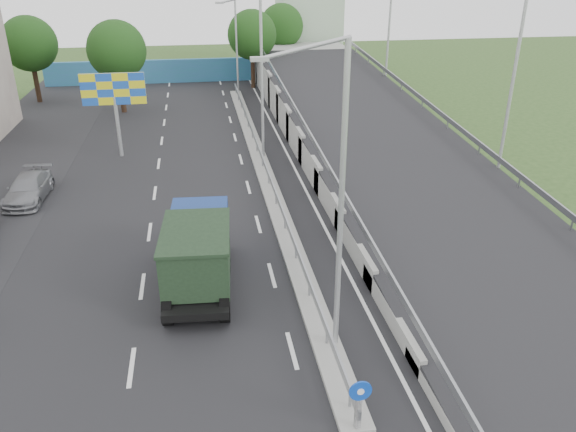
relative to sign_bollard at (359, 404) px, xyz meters
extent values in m
cube|color=black|center=(-3.00, 17.83, -1.03)|extent=(26.00, 90.00, 0.04)
cube|color=gray|center=(0.00, 21.83, -0.93)|extent=(1.00, 44.00, 0.20)
cube|color=gray|center=(12.30, 21.83, 1.32)|extent=(0.10, 50.00, 0.32)
cube|color=gray|center=(2.80, 21.83, 1.32)|extent=(0.10, 50.00, 0.32)
cube|color=gray|center=(0.00, 21.83, -0.28)|extent=(0.08, 44.00, 0.32)
cylinder|color=gray|center=(0.00, 21.83, -0.53)|extent=(0.09, 0.09, 0.60)
cylinder|color=black|center=(0.00, 0.03, -0.23)|extent=(0.20, 0.20, 1.20)
cylinder|color=#0C3FBF|center=(0.00, -0.05, 0.52)|extent=(0.64, 0.05, 0.64)
cylinder|color=white|center=(0.00, -0.08, 0.52)|extent=(0.20, 0.03, 0.20)
cylinder|color=#B2B5B7|center=(0.30, 3.83, 4.17)|extent=(0.18, 0.18, 10.00)
cylinder|color=#B2B5B7|center=(-0.90, 3.83, 8.92)|extent=(2.57, 0.12, 0.66)
cube|color=#B2B5B7|center=(-2.10, 3.83, 8.67)|extent=(0.50, 0.18, 0.12)
cylinder|color=#B2B5B7|center=(0.30, 23.83, 4.17)|extent=(0.18, 0.18, 10.00)
cube|color=#B2B5B7|center=(-2.10, 23.83, 8.67)|extent=(0.50, 0.18, 0.12)
cylinder|color=#B2B5B7|center=(0.30, 43.83, 4.17)|extent=(0.18, 0.18, 10.00)
cube|color=teal|center=(-4.00, 49.83, 0.17)|extent=(30.00, 0.50, 2.40)
cube|color=#B2CCAD|center=(10.00, 57.83, 3.47)|extent=(7.00, 7.00, 9.00)
cylinder|color=#B2B5B7|center=(-9.00, 25.83, 0.97)|extent=(0.24, 0.24, 4.00)
cube|color=yellow|center=(-9.00, 25.83, 3.47)|extent=(4.00, 0.20, 2.00)
cylinder|color=black|center=(-10.00, 37.83, 0.97)|extent=(0.44, 0.44, 4.00)
sphere|color=#0E340E|center=(-10.00, 37.83, 4.17)|extent=(4.80, 4.80, 4.80)
cylinder|color=black|center=(2.00, 45.83, 0.97)|extent=(0.44, 0.44, 4.00)
sphere|color=#0E340E|center=(2.00, 45.83, 4.17)|extent=(4.80, 4.80, 4.80)
cylinder|color=black|center=(-18.00, 42.83, 0.97)|extent=(0.44, 0.44, 4.00)
sphere|color=#0E340E|center=(-18.00, 42.83, 4.17)|extent=(4.80, 4.80, 4.80)
cylinder|color=black|center=(6.00, 52.83, 0.97)|extent=(0.44, 0.44, 4.00)
sphere|color=#0E340E|center=(6.00, 52.83, 4.17)|extent=(4.80, 4.80, 4.80)
cylinder|color=black|center=(-5.04, 10.63, -0.47)|extent=(0.44, 1.15, 1.13)
cylinder|color=black|center=(-3.00, 10.49, -0.47)|extent=(0.44, 1.15, 1.13)
cylinder|color=black|center=(-5.10, 9.71, -0.47)|extent=(0.44, 1.15, 1.13)
cylinder|color=black|center=(-3.06, 9.57, -0.47)|extent=(0.44, 1.15, 1.13)
cylinder|color=black|center=(-5.35, 6.14, -0.47)|extent=(0.44, 1.15, 1.13)
cylinder|color=black|center=(-3.31, 6.00, -0.47)|extent=(0.44, 1.15, 1.13)
cube|color=black|center=(-4.17, 8.42, -0.32)|extent=(2.79, 6.50, 0.31)
cube|color=navy|center=(-4.00, 10.82, 0.71)|extent=(2.46, 1.80, 1.74)
cube|color=black|center=(-3.95, 11.61, 1.17)|extent=(1.95, 0.20, 0.72)
cube|color=black|center=(-3.94, 11.69, -0.37)|extent=(2.36, 0.32, 0.51)
cube|color=black|center=(-4.21, 7.80, 0.81)|extent=(2.72, 4.05, 1.84)
cube|color=black|center=(-4.21, 7.80, 1.78)|extent=(2.83, 4.16, 0.12)
imported|color=gray|center=(-13.19, 19.02, -0.36)|extent=(2.06, 4.73, 1.35)
camera|label=1|loc=(-3.82, -11.28, 11.13)|focal=35.00mm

